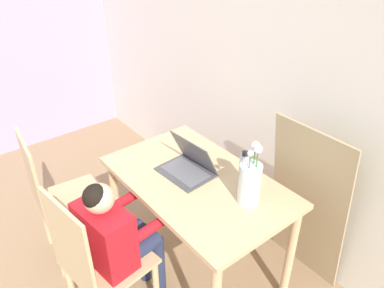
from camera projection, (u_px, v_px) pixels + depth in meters
The scene contains 9 objects.
wall_back at pixel (273, 65), 2.28m from camera, with size 6.40×0.05×2.50m.
dining_table at pixel (197, 194), 2.19m from camera, with size 1.10×0.68×0.74m.
chair_occupied at pixel (97, 263), 1.94m from camera, with size 0.45×0.45×0.95m.
chair_spare at pixel (59, 199), 2.39m from camera, with size 0.44×0.44×0.95m.
person_seated at pixel (115, 234), 1.97m from camera, with size 0.38×0.46×0.96m.
laptop at pixel (189, 164), 2.17m from camera, with size 0.32×0.25×0.22m.
flower_vase at pixel (250, 181), 1.90m from camera, with size 0.12×0.12×0.36m.
water_bottle at pixel (244, 169), 2.05m from camera, with size 0.06×0.06×0.21m.
cardboard_panel at pixel (307, 205), 2.24m from camera, with size 0.51×0.17×1.09m.
Camera 1 is at (1.41, 0.48, 2.03)m, focal length 35.00 mm.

